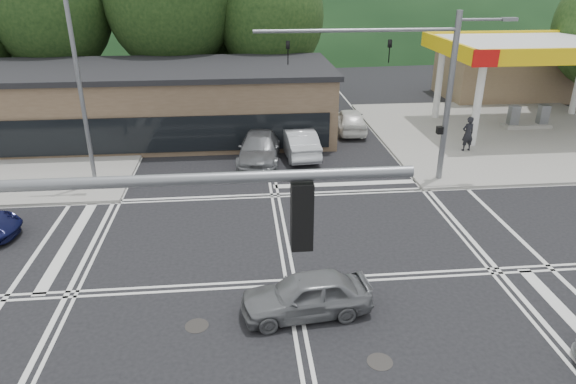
{
  "coord_description": "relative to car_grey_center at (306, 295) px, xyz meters",
  "views": [
    {
      "loc": [
        -1.5,
        -14.47,
        9.74
      ],
      "look_at": [
        0.33,
        4.35,
        1.4
      ],
      "focal_mm": 32.0,
      "sensor_mm": 36.0,
      "label": 1
    }
  ],
  "objects": [
    {
      "name": "ground",
      "position": [
        -0.29,
        1.7,
        -0.67
      ],
      "size": [
        120.0,
        120.0,
        0.0
      ],
      "primitive_type": "plane",
      "color": "black",
      "rests_on": "ground"
    },
    {
      "name": "sidewalk_ne",
      "position": [
        14.71,
        16.7,
        -0.6
      ],
      "size": [
        16.0,
        16.0,
        0.15
      ],
      "primitive_type": "cube",
      "color": "gray",
      "rests_on": "ground"
    },
    {
      "name": "sidewalk_nw",
      "position": [
        -15.29,
        16.7,
        -0.6
      ],
      "size": [
        16.0,
        16.0,
        0.15
      ],
      "primitive_type": "cube",
      "color": "gray",
      "rests_on": "ground"
    },
    {
      "name": "gas_station_canopy",
      "position": [
        16.7,
        17.69,
        4.37
      ],
      "size": [
        12.32,
        8.34,
        5.75
      ],
      "color": "silver",
      "rests_on": "ground"
    },
    {
      "name": "convenience_store",
      "position": [
        19.71,
        26.7,
        1.23
      ],
      "size": [
        10.0,
        6.0,
        3.8
      ],
      "primitive_type": "cube",
      "color": "#846B4F",
      "rests_on": "ground"
    },
    {
      "name": "commercial_row",
      "position": [
        -8.29,
        18.7,
        1.33
      ],
      "size": [
        24.0,
        8.0,
        4.0
      ],
      "primitive_type": "cube",
      "color": "brown",
      "rests_on": "ground"
    },
    {
      "name": "hill_north",
      "position": [
        -0.29,
        91.7,
        -0.67
      ],
      "size": [
        252.0,
        126.0,
        140.0
      ],
      "primitive_type": "ellipsoid",
      "color": "black",
      "rests_on": "ground"
    },
    {
      "name": "tree_n_a",
      "position": [
        -14.29,
        25.7,
        6.47
      ],
      "size": [
        8.0,
        8.0,
        11.75
      ],
      "color": "#382619",
      "rests_on": "ground"
    },
    {
      "name": "tree_n_c",
      "position": [
        0.71,
        25.7,
        5.82
      ],
      "size": [
        7.6,
        7.6,
        10.87
      ],
      "color": "#382619",
      "rests_on": "ground"
    },
    {
      "name": "tree_n_e",
      "position": [
        -2.29,
        29.7,
        6.47
      ],
      "size": [
        8.4,
        8.4,
        11.98
      ],
      "color": "#382619",
      "rests_on": "ground"
    },
    {
      "name": "streetlight_nw",
      "position": [
        -8.73,
        10.7,
        4.37
      ],
      "size": [
        2.5,
        0.25,
        9.0
      ],
      "color": "slate",
      "rests_on": "ground"
    },
    {
      "name": "signal_mast_ne",
      "position": [
        6.66,
        9.9,
        4.4
      ],
      "size": [
        11.65,
        0.3,
        8.0
      ],
      "color": "slate",
      "rests_on": "ground"
    },
    {
      "name": "car_grey_center",
      "position": [
        0.0,
        0.0,
        0.0
      ],
      "size": [
        4.11,
        2.02,
        1.35
      ],
      "primitive_type": "imported",
      "rotation": [
        0.0,
        0.0,
        -1.46
      ],
      "color": "slate",
      "rests_on": "ground"
    },
    {
      "name": "car_queue_a",
      "position": [
        1.44,
        14.31,
        0.1
      ],
      "size": [
        2.01,
        4.81,
        1.55
      ],
      "primitive_type": "imported",
      "rotation": [
        0.0,
        0.0,
        3.22
      ],
      "color": "silver",
      "rests_on": "ground"
    },
    {
      "name": "car_queue_b",
      "position": [
        5.21,
        18.41,
        0.08
      ],
      "size": [
        2.06,
        4.53,
        1.51
      ],
      "primitive_type": "imported",
      "rotation": [
        0.0,
        0.0,
        3.08
      ],
      "color": "white",
      "rests_on": "ground"
    },
    {
      "name": "car_northbound",
      "position": [
        -0.79,
        13.43,
        0.09
      ],
      "size": [
        2.75,
        5.5,
        1.53
      ],
      "primitive_type": "imported",
      "rotation": [
        0.0,
        0.0,
        -0.12
      ],
      "color": "#5B5D60",
      "rests_on": "ground"
    },
    {
      "name": "pedestrian",
      "position": [
        10.93,
        13.73,
        0.46
      ],
      "size": [
        0.8,
        0.61,
        1.97
      ],
      "primitive_type": "imported",
      "rotation": [
        0.0,
        0.0,
        3.34
      ],
      "color": "black",
      "rests_on": "sidewalk_ne"
    }
  ]
}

